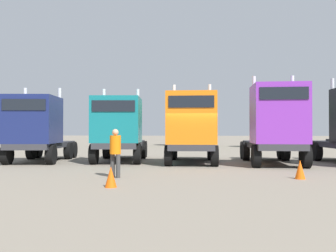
# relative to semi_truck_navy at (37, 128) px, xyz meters

# --- Properties ---
(ground) EXTENTS (200.00, 200.00, 0.00)m
(ground) POSITION_rel_semi_truck_navy_xyz_m (8.37, -0.75, -1.84)
(ground) COLOR gray
(semi_truck_navy) EXTENTS (3.26, 5.95, 4.08)m
(semi_truck_navy) POSITION_rel_semi_truck_navy_xyz_m (0.00, 0.00, 0.00)
(semi_truck_navy) COLOR #333338
(semi_truck_navy) RESTS_ON ground
(semi_truck_teal) EXTENTS (3.18, 6.32, 4.02)m
(semi_truck_teal) POSITION_rel_semi_truck_navy_xyz_m (4.28, 0.73, -0.04)
(semi_truck_teal) COLOR #333338
(semi_truck_teal) RESTS_ON ground
(semi_truck_orange) EXTENTS (2.76, 6.02, 4.16)m
(semi_truck_orange) POSITION_rel_semi_truck_navy_xyz_m (8.22, 0.18, 0.03)
(semi_truck_orange) COLOR #333338
(semi_truck_orange) RESTS_ON ground
(semi_truck_purple) EXTENTS (2.63, 6.37, 4.47)m
(semi_truck_purple) POSITION_rel_semi_truck_navy_xyz_m (12.34, -0.11, 0.14)
(semi_truck_purple) COLOR #333338
(semi_truck_purple) RESTS_ON ground
(visitor_in_hivis) EXTENTS (0.55, 0.55, 1.76)m
(visitor_in_hivis) POSITION_rel_semi_truck_navy_xyz_m (5.70, -5.32, -0.82)
(visitor_in_hivis) COLOR #393939
(visitor_in_hivis) RESTS_ON ground
(traffic_cone_near) EXTENTS (0.36, 0.36, 0.68)m
(traffic_cone_near) POSITION_rel_semi_truck_navy_xyz_m (12.27, -4.96, -1.50)
(traffic_cone_near) COLOR #F2590C
(traffic_cone_near) RESTS_ON ground
(traffic_cone_mid) EXTENTS (0.36, 0.36, 0.63)m
(traffic_cone_mid) POSITION_rel_semi_truck_navy_xyz_m (6.14, -7.49, -1.53)
(traffic_cone_mid) COLOR #F2590C
(traffic_cone_mid) RESTS_ON ground
(oak_far_left) EXTENTS (2.93, 2.93, 5.44)m
(oak_far_left) POSITION_rel_semi_truck_navy_xyz_m (-0.03, 19.31, 2.10)
(oak_far_left) COLOR #4C3823
(oak_far_left) RESTS_ON ground
(oak_far_centre) EXTENTS (3.55, 3.55, 5.27)m
(oak_far_centre) POSITION_rel_semi_truck_navy_xyz_m (6.69, 21.30, 1.64)
(oak_far_centre) COLOR #4C3823
(oak_far_centre) RESTS_ON ground
(oak_far_right) EXTENTS (3.24, 3.24, 5.52)m
(oak_far_right) POSITION_rel_semi_truck_navy_xyz_m (15.45, 17.88, 2.03)
(oak_far_right) COLOR #4C3823
(oak_far_right) RESTS_ON ground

